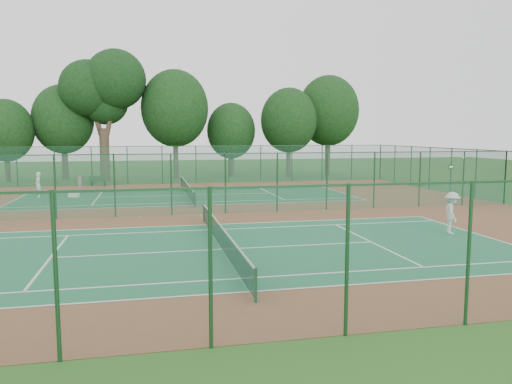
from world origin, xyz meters
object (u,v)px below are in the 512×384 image
player_far (38,185)px  trash_bin (80,181)px  big_tree (103,88)px  kit_bag (74,195)px  player_near (452,213)px  bench (98,181)px

player_far → trash_bin: bearing=146.7°
big_tree → player_far: bearing=-106.0°
trash_bin → big_tree: 10.31m
trash_bin → kit_bag: size_ratio=1.13×
player_near → trash_bin: size_ratio=2.20×
trash_bin → bench: bearing=-17.1°
bench → big_tree: size_ratio=0.12×
player_far → bench: player_far is taller
trash_bin → kit_bag: 8.12m
player_near → big_tree: bearing=51.5°
kit_bag → trash_bin: bearing=113.4°
kit_bag → big_tree: 16.21m
kit_bag → big_tree: bearing=103.9°
player_near → player_far: (-21.32, 18.15, -0.05)m
trash_bin → bench: bench is taller
player_near → big_tree: big_tree is taller
trash_bin → player_near: bearing=-52.9°
bench → big_tree: 10.39m
player_far → bench: bearing=134.8°
bench → big_tree: (0.28, 5.92, 8.54)m
player_far → bench: size_ratio=1.20×
bench → kit_bag: bearing=-80.7°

